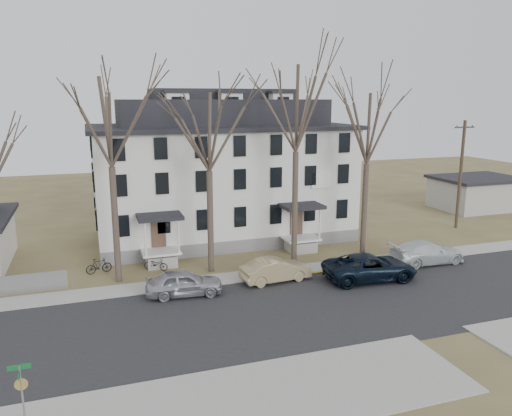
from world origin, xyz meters
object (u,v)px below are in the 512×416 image
object	(u,v)px
boarding_house	(222,173)
car_tan	(276,270)
car_white	(427,253)
bicycle_right	(99,266)
tree_mid_left	(208,126)
utility_pole_far	(461,173)
tree_far_left	(109,115)
tree_center	(297,102)
car_silver	(184,283)
car_navy	(370,268)
bicycle_left	(156,265)
street_sign	(22,388)
tree_mid_right	(368,123)

from	to	relation	value
boarding_house	car_tan	distance (m)	12.28
car_white	bicycle_right	bearing A→B (deg)	77.65
tree_mid_left	utility_pole_far	bearing A→B (deg)	10.13
tree_far_left	tree_center	bearing A→B (deg)	0.00
tree_center	car_silver	bearing A→B (deg)	-156.70
car_tan	bicycle_right	bearing A→B (deg)	58.98
tree_center	car_white	xyz separation A→B (m)	(8.64, -3.28, -10.30)
car_navy	bicycle_left	world-z (taller)	car_navy
tree_center	bicycle_right	size ratio (longest dim) A/B	8.69
car_silver	car_tan	bearing A→B (deg)	-79.74
tree_far_left	bicycle_right	xyz separation A→B (m)	(-1.14, 1.85, -9.84)
tree_far_left	street_sign	world-z (taller)	tree_far_left
boarding_house	street_sign	bearing A→B (deg)	-120.26
tree_far_left	car_silver	distance (m)	10.84
tree_mid_right	car_tan	distance (m)	12.44
car_navy	car_white	size ratio (longest dim) A/B	1.10
boarding_house	bicycle_right	size ratio (longest dim) A/B	12.29
tree_mid_right	bicycle_left	distance (m)	17.63
tree_mid_left	car_silver	size ratio (longest dim) A/B	2.85
tree_far_left	utility_pole_far	bearing A→B (deg)	8.10
car_tan	car_silver	bearing A→B (deg)	89.04
tree_mid_right	car_navy	distance (m)	10.32
tree_far_left	tree_center	world-z (taller)	tree_center
tree_far_left	bicycle_left	world-z (taller)	tree_far_left
car_white	street_sign	size ratio (longest dim) A/B	2.07
tree_mid_right	utility_pole_far	size ratio (longest dim) A/B	1.34
bicycle_left	bicycle_right	world-z (taller)	bicycle_right
boarding_house	car_tan	xyz separation A→B (m)	(0.39, -11.36, -4.64)
bicycle_left	bicycle_right	bearing A→B (deg)	110.95
tree_center	car_navy	xyz separation A→B (m)	(3.14, -4.88, -10.26)
tree_center	car_tan	bearing A→B (deg)	-129.12
tree_mid_left	car_silver	distance (m)	9.89
car_navy	utility_pole_far	bearing A→B (deg)	-53.06
boarding_house	bicycle_right	xyz separation A→B (m)	(-10.14, -6.31, -4.87)
car_white	bicycle_right	world-z (taller)	car_white
car_silver	tree_mid_right	bearing A→B (deg)	-69.49
tree_mid_left	car_white	size ratio (longest dim) A/B	2.37
tree_far_left	tree_mid_right	xyz separation A→B (m)	(17.50, 0.00, -0.74)
tree_mid_right	car_navy	xyz separation A→B (m)	(-2.36, -4.88, -8.78)
tree_center	car_white	distance (m)	13.84
tree_far_left	car_navy	bearing A→B (deg)	-17.87
bicycle_left	utility_pole_far	bearing A→B (deg)	-52.87
tree_mid_right	car_tan	size ratio (longest dim) A/B	2.84
boarding_house	car_navy	bearing A→B (deg)	-64.76
bicycle_right	street_sign	world-z (taller)	street_sign
bicycle_right	utility_pole_far	bearing A→B (deg)	-97.06
street_sign	car_white	bearing A→B (deg)	24.20
boarding_house	car_silver	bearing A→B (deg)	-114.99
utility_pole_far	street_sign	size ratio (longest dim) A/B	3.65
boarding_house	bicycle_left	distance (m)	10.72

